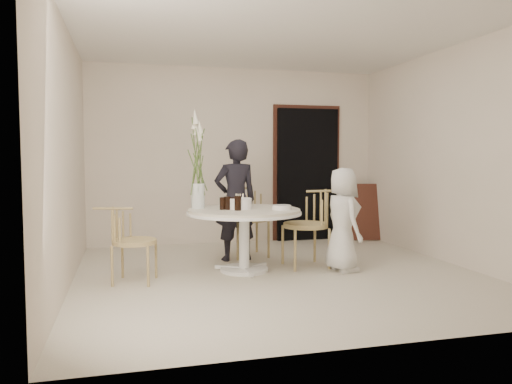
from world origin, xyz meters
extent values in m
plane|color=beige|center=(0.00, 0.00, 0.00)|extent=(4.50, 4.50, 0.00)
plane|color=white|center=(0.00, 0.00, 2.70)|extent=(4.50, 4.50, 0.00)
plane|color=#F4E2CC|center=(0.00, 2.25, 1.35)|extent=(4.50, 0.00, 4.50)
plane|color=#F4E2CC|center=(0.00, -2.25, 1.35)|extent=(4.50, 0.00, 4.50)
plane|color=#F4E2CC|center=(-2.25, 0.00, 1.35)|extent=(0.00, 4.50, 4.50)
plane|color=#F4E2CC|center=(2.25, 0.00, 1.35)|extent=(0.00, 4.50, 4.50)
cube|color=black|center=(1.15, 2.19, 1.05)|extent=(1.00, 0.10, 2.10)
cube|color=#51241B|center=(1.15, 2.23, 1.11)|extent=(1.12, 0.03, 2.22)
cylinder|color=white|center=(-0.35, 0.25, 0.02)|extent=(0.56, 0.56, 0.04)
cylinder|color=white|center=(-0.35, 0.25, 0.34)|extent=(0.12, 0.12, 0.65)
cylinder|color=white|center=(-0.35, 0.25, 0.68)|extent=(1.33, 1.33, 0.03)
cylinder|color=beige|center=(-0.35, 0.25, 0.71)|extent=(1.30, 1.30, 0.04)
cube|color=#51241B|center=(1.95, 1.95, 0.45)|extent=(0.71, 0.35, 0.90)
cylinder|color=tan|center=(-0.29, 0.87, 0.24)|extent=(0.03, 0.03, 0.48)
cylinder|color=tan|center=(0.14, 0.92, 0.24)|extent=(0.03, 0.03, 0.48)
cylinder|color=tan|center=(-0.34, 1.30, 0.24)|extent=(0.03, 0.03, 0.48)
cylinder|color=tan|center=(0.09, 1.34, 0.24)|extent=(0.03, 0.03, 0.48)
cylinder|color=tan|center=(-0.10, 1.11, 0.51)|extent=(0.54, 0.54, 0.05)
cylinder|color=tan|center=(0.20, 0.51, 0.24)|extent=(0.03, 0.03, 0.49)
cylinder|color=tan|center=(0.22, 0.08, 0.24)|extent=(0.03, 0.03, 0.49)
cylinder|color=tan|center=(0.63, 0.52, 0.24)|extent=(0.03, 0.03, 0.49)
cylinder|color=tan|center=(0.65, 0.09, 0.24)|extent=(0.03, 0.03, 0.49)
cylinder|color=tan|center=(0.43, 0.30, 0.51)|extent=(0.54, 0.54, 0.05)
cylinder|color=tan|center=(-1.47, -0.19, 0.21)|extent=(0.03, 0.03, 0.42)
cylinder|color=tan|center=(-1.37, 0.17, 0.21)|extent=(0.03, 0.03, 0.42)
cylinder|color=tan|center=(-1.83, -0.09, 0.21)|extent=(0.03, 0.03, 0.42)
cylinder|color=tan|center=(-1.73, 0.27, 0.21)|extent=(0.03, 0.03, 0.42)
cylinder|color=tan|center=(-1.60, 0.04, 0.44)|extent=(0.46, 0.46, 0.05)
imported|color=black|center=(-0.31, 0.90, 0.78)|extent=(0.61, 0.44, 1.56)
imported|color=silver|center=(0.77, -0.02, 0.60)|extent=(0.43, 0.62, 1.21)
cylinder|color=white|center=(-0.40, 0.25, 0.79)|extent=(0.27, 0.27, 0.13)
cylinder|color=#F8D99D|center=(-0.40, 0.25, 0.88)|extent=(0.01, 0.01, 0.05)
cylinder|color=#F8D99D|center=(-0.36, 0.28, 0.88)|extent=(0.01, 0.01, 0.05)
cylinder|color=#F8D99D|center=(-0.44, 0.27, 0.88)|extent=(0.01, 0.01, 0.05)
cylinder|color=#F8D99D|center=(-0.38, 0.21, 0.88)|extent=(0.01, 0.01, 0.05)
cylinder|color=#F8D99D|center=(-0.43, 0.22, 0.88)|extent=(0.01, 0.01, 0.05)
cylinder|color=black|center=(-0.49, 0.21, 0.80)|extent=(0.08, 0.08, 0.14)
cylinder|color=black|center=(-0.45, 0.12, 0.81)|extent=(0.08, 0.08, 0.17)
cylinder|color=black|center=(-0.55, 0.23, 0.81)|extent=(0.08, 0.08, 0.15)
cylinder|color=black|center=(-0.61, 0.24, 0.80)|extent=(0.08, 0.08, 0.14)
cylinder|color=white|center=(0.05, 0.07, 0.76)|extent=(0.26, 0.26, 0.05)
cylinder|color=white|center=(-0.86, 0.46, 0.88)|extent=(0.16, 0.16, 0.29)
cylinder|color=#4D6B2E|center=(-0.83, 0.48, 1.24)|extent=(0.01, 0.01, 0.73)
cone|color=white|center=(-0.83, 0.48, 1.61)|extent=(0.07, 0.07, 0.19)
cylinder|color=#4D6B2E|center=(-0.86, 0.49, 1.28)|extent=(0.01, 0.01, 0.80)
cone|color=white|center=(-0.86, 0.49, 1.67)|extent=(0.07, 0.07, 0.19)
cylinder|color=#4D6B2E|center=(-0.88, 0.48, 1.31)|extent=(0.01, 0.01, 0.86)
cone|color=white|center=(-0.88, 0.48, 1.74)|extent=(0.07, 0.07, 0.19)
cylinder|color=#4D6B2E|center=(-0.89, 0.45, 1.34)|extent=(0.01, 0.01, 0.92)
cone|color=white|center=(-0.89, 0.45, 1.80)|extent=(0.07, 0.07, 0.19)
cylinder|color=#4D6B2E|center=(-0.86, 0.43, 1.24)|extent=(0.01, 0.01, 0.73)
cone|color=white|center=(-0.86, 0.43, 1.61)|extent=(0.07, 0.07, 0.19)
cylinder|color=#4D6B2E|center=(-0.83, 0.44, 1.28)|extent=(0.01, 0.01, 0.80)
cone|color=white|center=(-0.83, 0.44, 1.67)|extent=(0.07, 0.07, 0.19)
camera|label=1|loc=(-1.67, -5.35, 1.33)|focal=35.00mm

